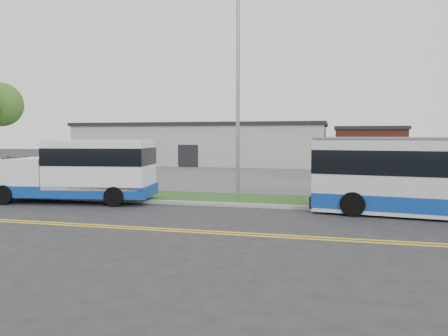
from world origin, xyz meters
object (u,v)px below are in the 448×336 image
(shuttle_bus, at_px, (85,169))
(pedestrian, at_px, (9,172))
(streetlight_near, at_px, (238,88))
(parked_car_b, at_px, (127,165))
(parked_car_a, at_px, (106,164))

(shuttle_bus, bearing_deg, pedestrian, 146.73)
(pedestrian, bearing_deg, streetlight_near, 133.86)
(parked_car_b, bearing_deg, shuttle_bus, -64.53)
(parked_car_a, bearing_deg, pedestrian, -90.79)
(parked_car_b, bearing_deg, parked_car_a, -145.96)
(streetlight_near, height_order, parked_car_a, streetlight_near)
(pedestrian, relative_size, parked_car_b, 0.45)
(shuttle_bus, relative_size, parked_car_b, 1.91)
(parked_car_a, distance_m, parked_car_b, 1.69)
(streetlight_near, relative_size, parked_car_b, 2.37)
(streetlight_near, distance_m, shuttle_bus, 7.93)
(streetlight_near, bearing_deg, pedestrian, 174.68)
(streetlight_near, bearing_deg, shuttle_bus, -163.16)
(streetlight_near, distance_m, pedestrian, 14.38)
(parked_car_a, height_order, parked_car_b, parked_car_a)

